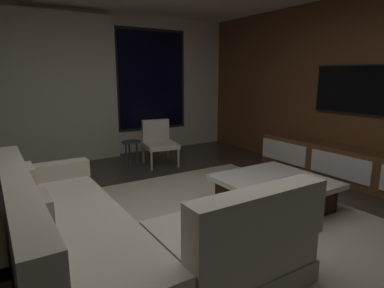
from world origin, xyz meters
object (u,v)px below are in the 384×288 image
at_px(book_stack_on_coffee_table, 293,181).
at_px(accent_chair_near_window, 159,140).
at_px(media_console, 351,167).
at_px(sectional_couch, 109,236).
at_px(mounted_tv, 354,89).
at_px(coffee_table, 274,193).
at_px(side_stool, 131,146).

relative_size(book_stack_on_coffee_table, accent_chair_near_window, 0.30).
distance_m(book_stack_on_coffee_table, media_console, 1.56).
bearing_deg(sectional_couch, accent_chair_near_window, 56.36).
xyz_separation_m(book_stack_on_coffee_table, mounted_tv, (1.72, 0.44, 0.96)).
distance_m(coffee_table, book_stack_on_coffee_table, 0.30).
bearing_deg(book_stack_on_coffee_table, mounted_tv, 14.48).
distance_m(book_stack_on_coffee_table, side_stool, 2.88).
bearing_deg(side_stool, mounted_tv, -42.17).
height_order(coffee_table, side_stool, side_stool).
distance_m(sectional_couch, media_console, 3.66).
relative_size(sectional_couch, mounted_tv, 2.05).
xyz_separation_m(book_stack_on_coffee_table, side_stool, (-0.83, 2.76, -0.01)).
bearing_deg(sectional_couch, coffee_table, 5.11).
xyz_separation_m(sectional_couch, accent_chair_near_window, (1.77, 2.67, 0.14)).
distance_m(side_stool, media_console, 3.45).
distance_m(accent_chair_near_window, mounted_tv, 3.19).
xyz_separation_m(coffee_table, media_console, (1.60, 0.03, 0.06)).
distance_m(coffee_table, side_stool, 2.66).
bearing_deg(coffee_table, media_console, 1.20).
height_order(accent_chair_near_window, media_console, accent_chair_near_window).
relative_size(media_console, mounted_tv, 2.55).
bearing_deg(coffee_table, side_stool, 106.83).
relative_size(sectional_couch, side_stool, 5.43).
bearing_deg(book_stack_on_coffee_table, media_console, 9.10).
distance_m(sectional_couch, accent_chair_near_window, 3.21).
relative_size(coffee_table, media_console, 0.37).
bearing_deg(sectional_couch, book_stack_on_coffee_table, -0.79).
bearing_deg(mounted_tv, sectional_couch, -173.83).
bearing_deg(mounted_tv, side_stool, 137.83).
distance_m(sectional_couch, side_stool, 3.01).
bearing_deg(book_stack_on_coffee_table, accent_chair_near_window, 97.26).
height_order(sectional_couch, book_stack_on_coffee_table, sectional_couch).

